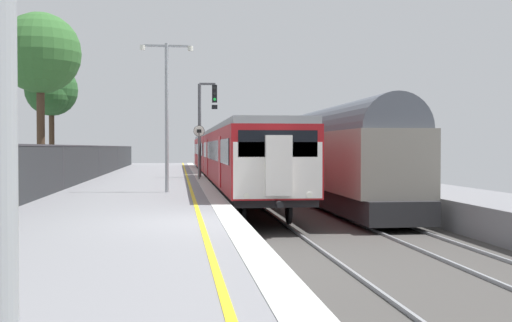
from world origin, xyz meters
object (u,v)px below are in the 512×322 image
object	(u,v)px
signal_gantry	(204,119)
speed_limit_sign	(199,145)
platform_lamp_mid	(167,105)
background_tree_right	(42,56)
background_tree_centre	(52,92)
commuter_train_at_platform	(226,154)
freight_train_adjacent_track	(306,153)

from	to	relation	value
signal_gantry	speed_limit_sign	xyz separation A→B (m)	(-0.36, -2.20, -1.51)
signal_gantry	platform_lamp_mid	xyz separation A→B (m)	(-1.90, -11.76, 0.00)
speed_limit_sign	background_tree_right	distance (m)	9.28
signal_gantry	platform_lamp_mid	distance (m)	11.92
signal_gantry	background_tree_centre	bearing A→B (deg)	163.22
platform_lamp_mid	background_tree_right	bearing A→B (deg)	124.45
commuter_train_at_platform	freight_train_adjacent_track	xyz separation A→B (m)	(4.00, -5.47, 0.15)
commuter_train_at_platform	background_tree_right	world-z (taller)	background_tree_right
commuter_train_at_platform	background_tree_right	bearing A→B (deg)	-149.68
platform_lamp_mid	freight_train_adjacent_track	bearing A→B (deg)	53.13
commuter_train_at_platform	platform_lamp_mid	xyz separation A→B (m)	(-3.38, -15.32, 2.07)
speed_limit_sign	background_tree_right	bearing A→B (deg)	-179.71
freight_train_adjacent_track	background_tree_right	xyz separation A→B (m)	(-13.92, -0.33, 4.99)
speed_limit_sign	commuter_train_at_platform	bearing A→B (deg)	72.23
commuter_train_at_platform	background_tree_centre	bearing A→B (deg)	-175.15
commuter_train_at_platform	background_tree_right	distance (m)	12.58
commuter_train_at_platform	signal_gantry	distance (m)	4.37
commuter_train_at_platform	speed_limit_sign	size ratio (longest dim) A/B	14.82
speed_limit_sign	background_tree_right	world-z (taller)	background_tree_right
signal_gantry	platform_lamp_mid	size ratio (longest dim) A/B	0.95
signal_gantry	commuter_train_at_platform	bearing A→B (deg)	67.34
freight_train_adjacent_track	signal_gantry	distance (m)	6.12
signal_gantry	background_tree_centre	world-z (taller)	background_tree_centre
commuter_train_at_platform	signal_gantry	world-z (taller)	signal_gantry
commuter_train_at_platform	signal_gantry	bearing A→B (deg)	-112.66
signal_gantry	background_tree_centre	size ratio (longest dim) A/B	0.80
commuter_train_at_platform	platform_lamp_mid	bearing A→B (deg)	-102.44
speed_limit_sign	platform_lamp_mid	xyz separation A→B (m)	(-1.54, -9.56, 1.51)
freight_train_adjacent_track	speed_limit_sign	xyz separation A→B (m)	(-5.85, -0.28, 0.40)
commuter_train_at_platform	platform_lamp_mid	distance (m)	15.83
commuter_train_at_platform	signal_gantry	xyz separation A→B (m)	(-1.49, -3.56, 2.06)
commuter_train_at_platform	speed_limit_sign	distance (m)	6.07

